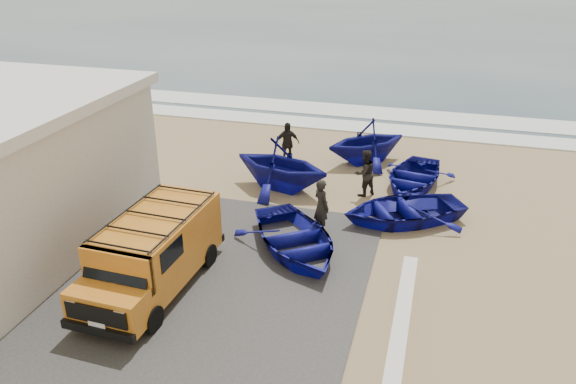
# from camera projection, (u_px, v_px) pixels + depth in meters

# --- Properties ---
(ground) EXTENTS (160.00, 160.00, 0.00)m
(ground) POSITION_uv_depth(u_px,v_px,m) (232.00, 249.00, 16.06)
(ground) COLOR #9F855C
(slab) EXTENTS (12.00, 10.00, 0.05)m
(slab) POSITION_uv_depth(u_px,v_px,m) (134.00, 275.00, 14.79)
(slab) COLOR #3F3D3A
(slab) RESTS_ON ground
(ocean) EXTENTS (180.00, 88.00, 0.01)m
(ocean) POSITION_uv_depth(u_px,v_px,m) (405.00, 12.00, 65.03)
(ocean) COLOR #385166
(ocean) RESTS_ON ground
(surf_line) EXTENTS (180.00, 1.60, 0.06)m
(surf_line) POSITION_uv_depth(u_px,v_px,m) (323.00, 124.00, 26.54)
(surf_line) COLOR white
(surf_line) RESTS_ON ground
(surf_wash) EXTENTS (180.00, 2.20, 0.04)m
(surf_wash) POSITION_uv_depth(u_px,v_px,m) (333.00, 110.00, 28.73)
(surf_wash) COLOR white
(surf_wash) RESTS_ON ground
(parapet) EXTENTS (0.35, 6.00, 0.55)m
(parapet) POSITION_uv_depth(u_px,v_px,m) (399.00, 338.00, 12.09)
(parapet) COLOR silver
(parapet) RESTS_ON ground
(van) EXTENTS (2.01, 4.66, 1.97)m
(van) POSITION_uv_depth(u_px,v_px,m) (153.00, 251.00, 13.89)
(van) COLOR orange
(van) RESTS_ON ground
(boat_near_left) EXTENTS (4.69, 4.93, 0.83)m
(boat_near_left) POSITION_uv_depth(u_px,v_px,m) (295.00, 239.00, 15.73)
(boat_near_left) COLOR navy
(boat_near_left) RESTS_ON ground
(boat_near_right) EXTENTS (4.76, 4.34, 0.81)m
(boat_near_right) POSITION_uv_depth(u_px,v_px,m) (403.00, 209.00, 17.45)
(boat_near_right) COLOR navy
(boat_near_right) RESTS_ON ground
(boat_mid_left) EXTENTS (4.27, 3.93, 1.89)m
(boat_mid_left) POSITION_uv_depth(u_px,v_px,m) (281.00, 164.00, 19.46)
(boat_mid_left) COLOR navy
(boat_mid_left) RESTS_ON ground
(boat_mid_right) EXTENTS (3.20, 4.03, 0.75)m
(boat_mid_right) POSITION_uv_depth(u_px,v_px,m) (413.00, 176.00, 19.89)
(boat_mid_right) COLOR navy
(boat_mid_right) RESTS_ON ground
(boat_far_left) EXTENTS (4.42, 4.38, 1.76)m
(boat_far_left) POSITION_uv_depth(u_px,v_px,m) (367.00, 141.00, 21.80)
(boat_far_left) COLOR navy
(boat_far_left) RESTS_ON ground
(fisherman_front) EXTENTS (0.73, 0.72, 1.71)m
(fisherman_front) POSITION_uv_depth(u_px,v_px,m) (321.00, 206.00, 16.62)
(fisherman_front) COLOR black
(fisherman_front) RESTS_ON ground
(fisherman_middle) EXTENTS (1.00, 1.00, 1.64)m
(fisherman_middle) POSITION_uv_depth(u_px,v_px,m) (365.00, 173.00, 19.05)
(fisherman_middle) COLOR black
(fisherman_middle) RESTS_ON ground
(fisherman_back) EXTENTS (1.06, 0.86, 1.69)m
(fisherman_back) POSITION_uv_depth(u_px,v_px,m) (287.00, 144.00, 21.64)
(fisherman_back) COLOR black
(fisherman_back) RESTS_ON ground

